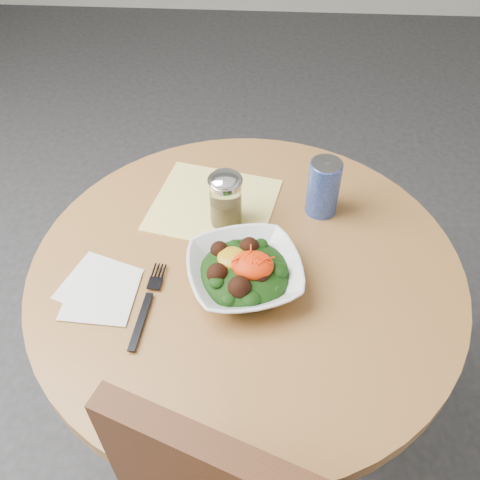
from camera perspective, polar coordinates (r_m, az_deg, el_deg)
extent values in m
plane|color=#2B2B2E|center=(1.75, 0.45, -19.11)|extent=(6.00, 6.00, 0.00)
cylinder|color=black|center=(1.73, 0.46, -18.91)|extent=(0.52, 0.52, 0.03)
cylinder|color=black|center=(1.43, 0.54, -13.21)|extent=(0.10, 0.10, 0.71)
cylinder|color=#A7733C|center=(1.13, 0.67, -3.50)|extent=(0.90, 0.90, 0.04)
cube|color=yellow|center=(1.24, -2.82, 3.82)|extent=(0.32, 0.30, 0.00)
cube|color=silver|center=(1.12, -14.85, -4.56)|extent=(0.17, 0.17, 0.00)
cube|color=silver|center=(1.09, -14.62, -5.75)|extent=(0.14, 0.14, 0.00)
imported|color=white|center=(1.06, 0.49, -3.55)|extent=(0.28, 0.28, 0.06)
ellipsoid|color=black|center=(1.06, 0.48, -3.61)|extent=(0.18, 0.18, 0.06)
ellipsoid|color=orange|center=(1.05, -0.87, -1.88)|extent=(0.06, 0.06, 0.02)
ellipsoid|color=#FB3105|center=(1.03, 1.34, -2.68)|extent=(0.08, 0.07, 0.04)
cube|color=black|center=(1.04, -10.53, -8.53)|extent=(0.03, 0.13, 0.00)
cube|color=black|center=(1.10, -8.88, -3.99)|extent=(0.03, 0.07, 0.00)
cylinder|color=silver|center=(1.16, -1.54, 4.00)|extent=(0.07, 0.07, 0.11)
cylinder|color=#A3904C|center=(1.18, -1.51, 3.17)|extent=(0.06, 0.06, 0.06)
cylinder|color=silver|center=(1.13, -1.59, 6.20)|extent=(0.07, 0.07, 0.01)
ellipsoid|color=silver|center=(1.12, -1.60, 6.45)|extent=(0.07, 0.07, 0.03)
cylinder|color=navy|center=(1.20, 8.88, 5.54)|extent=(0.07, 0.07, 0.13)
cylinder|color=silver|center=(1.16, 9.26, 8.08)|extent=(0.07, 0.07, 0.00)
cube|color=silver|center=(1.16, 9.15, 8.45)|extent=(0.02, 0.02, 0.00)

